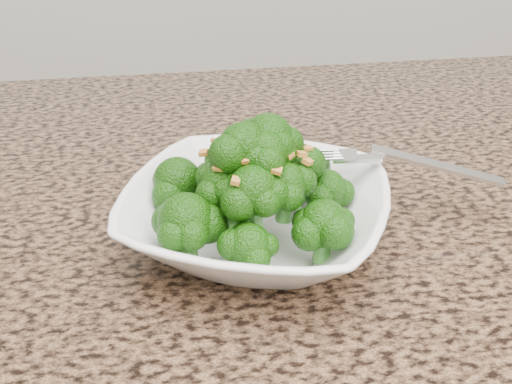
{
  "coord_description": "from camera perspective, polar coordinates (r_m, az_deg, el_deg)",
  "views": [
    {
      "loc": [
        -0.12,
        -0.09,
        1.2
      ],
      "look_at": [
        -0.05,
        0.36,
        0.95
      ],
      "focal_mm": 45.0,
      "sensor_mm": 36.0,
      "label": 1
    }
  ],
  "objects": [
    {
      "name": "broccoli_pile",
      "position": [
        0.5,
        0.0,
        4.03
      ],
      "size": [
        0.19,
        0.19,
        0.08
      ],
      "primitive_type": null,
      "color": "#174C08",
      "rests_on": "bowl"
    },
    {
      "name": "fork",
      "position": [
        0.56,
        10.38,
        3.01
      ],
      "size": [
        0.2,
        0.09,
        0.01
      ],
      "primitive_type": null,
      "rotation": [
        0.0,
        0.0,
        -0.31
      ],
      "color": "silver",
      "rests_on": "bowl"
    },
    {
      "name": "bowl",
      "position": [
        0.53,
        0.0,
        -2.24
      ],
      "size": [
        0.28,
        0.28,
        0.05
      ],
      "primitive_type": "imported",
      "rotation": [
        0.0,
        0.0,
        -0.41
      ],
      "color": "white",
      "rests_on": "granite_counter"
    },
    {
      "name": "garlic_topping",
      "position": [
        0.48,
        0.0,
        8.39
      ],
      "size": [
        0.11,
        0.11,
        0.01
      ],
      "primitive_type": null,
      "color": "orange",
      "rests_on": "broccoli_pile"
    },
    {
      "name": "granite_counter",
      "position": [
        0.52,
        6.53,
        -8.83
      ],
      "size": [
        1.64,
        1.04,
        0.03
      ],
      "primitive_type": "cube",
      "color": "brown",
      "rests_on": "cabinet"
    }
  ]
}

